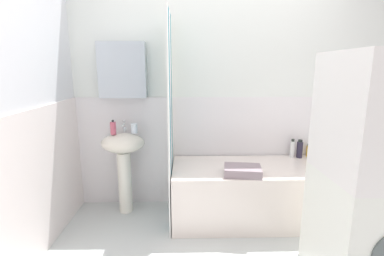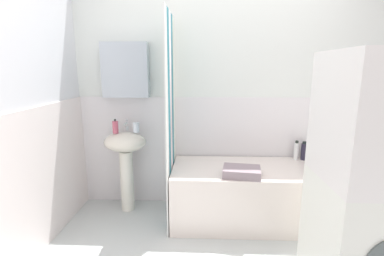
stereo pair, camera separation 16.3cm
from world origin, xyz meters
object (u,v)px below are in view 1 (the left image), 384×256
object	(u,v)px
toothbrush_cup	(134,128)
bathtub	(251,192)
soap_dispenser	(113,128)
body_wash_bottle	(292,149)
shampoo_bottle	(309,151)
lotion_bottle	(300,149)
towel_folded	(242,171)
washer_dryer_stack	(372,176)
sink	(124,155)

from	to	relation	value
toothbrush_cup	bathtub	distance (m)	1.35
soap_dispenser	body_wash_bottle	distance (m)	1.90
shampoo_bottle	body_wash_bottle	size ratio (longest dim) A/B	0.70
soap_dispenser	bathtub	size ratio (longest dim) A/B	0.09
lotion_bottle	towel_folded	size ratio (longest dim) A/B	0.60
body_wash_bottle	toothbrush_cup	bearing A→B (deg)	-177.11
shampoo_bottle	body_wash_bottle	world-z (taller)	body_wash_bottle
lotion_bottle	washer_dryer_stack	bearing A→B (deg)	-90.06
shampoo_bottle	washer_dryer_stack	bearing A→B (deg)	-95.57
body_wash_bottle	bathtub	bearing A→B (deg)	-150.75
shampoo_bottle	washer_dryer_stack	size ratio (longest dim) A/B	0.09
bathtub	towel_folded	size ratio (longest dim) A/B	4.76
shampoo_bottle	lotion_bottle	size ratio (longest dim) A/B	0.73
bathtub	toothbrush_cup	bearing A→B (deg)	170.86
toothbrush_cup	towel_folded	xyz separation A→B (m)	(1.04, -0.41, -0.31)
body_wash_bottle	towel_folded	distance (m)	0.81
towel_folded	washer_dryer_stack	world-z (taller)	washer_dryer_stack
soap_dispenser	body_wash_bottle	xyz separation A→B (m)	(1.88, 0.14, -0.27)
sink	soap_dispenser	distance (m)	0.31
sink	toothbrush_cup	bearing A→B (deg)	12.76
toothbrush_cup	bathtub	xyz separation A→B (m)	(1.19, -0.19, -0.63)
shampoo_bottle	towel_folded	world-z (taller)	shampoo_bottle
sink	body_wash_bottle	bearing A→B (deg)	3.54
shampoo_bottle	lotion_bottle	bearing A→B (deg)	-165.22
sink	toothbrush_cup	distance (m)	0.30
bathtub	sink	bearing A→B (deg)	172.80
soap_dispenser	towel_folded	distance (m)	1.33
bathtub	body_wash_bottle	distance (m)	0.68
lotion_bottle	washer_dryer_stack	size ratio (longest dim) A/B	0.12
towel_folded	lotion_bottle	bearing A→B (deg)	34.34
soap_dispenser	body_wash_bottle	bearing A→B (deg)	4.27
lotion_bottle	washer_dryer_stack	world-z (taller)	washer_dryer_stack
towel_folded	bathtub	bearing A→B (deg)	56.42
toothbrush_cup	towel_folded	distance (m)	1.16
sink	lotion_bottle	size ratio (longest dim) A/B	4.31
lotion_bottle	body_wash_bottle	distance (m)	0.08
shampoo_bottle	body_wash_bottle	distance (m)	0.20
sink	bathtub	world-z (taller)	sink
washer_dryer_stack	body_wash_bottle	bearing A→B (deg)	93.78
toothbrush_cup	washer_dryer_stack	distance (m)	2.07
soap_dispenser	lotion_bottle	distance (m)	1.98
washer_dryer_stack	bathtub	bearing A→B (deg)	122.16
toothbrush_cup	towel_folded	world-z (taller)	toothbrush_cup
bathtub	washer_dryer_stack	world-z (taller)	washer_dryer_stack
soap_dispenser	bathtub	distance (m)	1.53
lotion_bottle	washer_dryer_stack	distance (m)	1.19
lotion_bottle	washer_dryer_stack	xyz separation A→B (m)	(-0.00, -1.18, 0.16)
toothbrush_cup	shampoo_bottle	distance (m)	1.90
soap_dispenser	lotion_bottle	size ratio (longest dim) A/B	0.75
soap_dispenser	toothbrush_cup	bearing A→B (deg)	15.57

